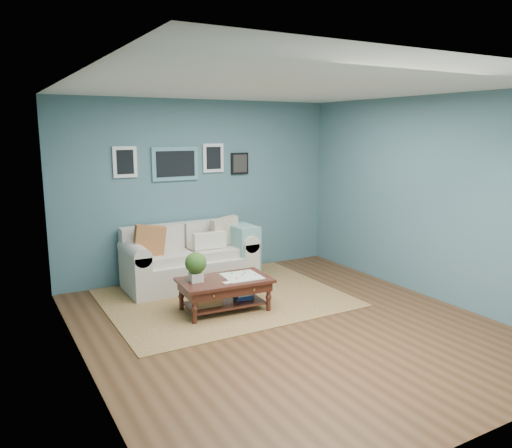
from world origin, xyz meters
TOP-DOWN VIEW (x-y plane):
  - room_shell at (-0.01, 0.06)m, footprint 5.00×5.02m
  - area_rug at (-0.23, 1.23)m, footprint 3.08×2.47m
  - loveseat at (-0.33, 2.03)m, footprint 1.91×0.87m
  - coffee_table at (-0.49, 0.80)m, footprint 1.17×0.73m

SIDE VIEW (x-z plane):
  - area_rug at x=-0.23m, z-range 0.00..0.01m
  - coffee_table at x=-0.49m, z-range -0.04..0.74m
  - loveseat at x=-0.33m, z-range -0.09..0.89m
  - room_shell at x=-0.01m, z-range 0.01..2.71m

